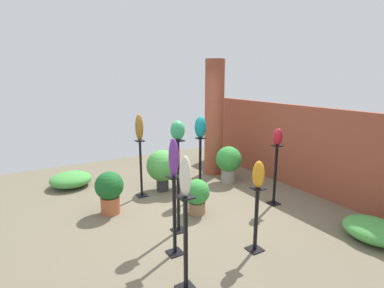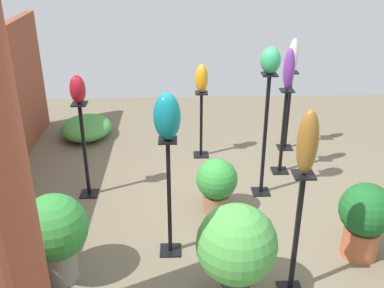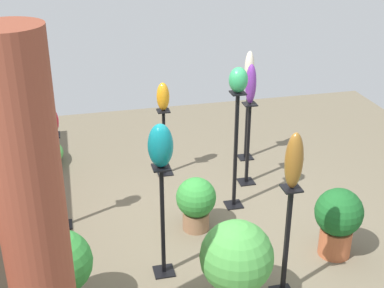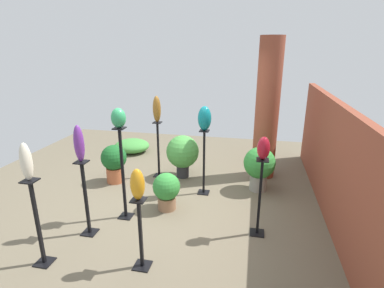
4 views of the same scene
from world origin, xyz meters
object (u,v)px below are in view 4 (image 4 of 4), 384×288
object	(u,v)px
pedestal_ruby	(259,201)
art_vase_ruby	(264,148)
pedestal_violet	(86,202)
art_vase_ivory	(26,162)
potted_plant_mid_right	(166,189)
potted_plant_front_left	(183,153)
pedestal_amber	(141,237)
art_vase_teal	(205,118)
art_vase_bronze	(157,109)
art_vase_jade	(118,118)
potted_plant_walkway_edge	(114,161)
art_vase_amber	(137,184)
pedestal_ivory	(38,227)
pedestal_teal	(204,165)
art_vase_violet	(79,144)
pedestal_bronze	(158,152)
potted_plant_near_pillar	(259,165)
pedestal_jade	(123,178)
brick_pillar	(267,110)

from	to	relation	value
pedestal_ruby	art_vase_ruby	bearing A→B (deg)	0.00
pedestal_violet	pedestal_ruby	xyz separation A→B (m)	(-0.48, 2.33, 0.02)
art_vase_ivory	art_vase_ruby	distance (m)	2.80
art_vase_ruby	potted_plant_mid_right	bearing A→B (deg)	-105.18
art_vase_ruby	potted_plant_front_left	xyz separation A→B (m)	(-1.68, -1.49, -0.76)
pedestal_violet	pedestal_amber	world-z (taller)	pedestal_violet
art_vase_teal	art_vase_bronze	xyz separation A→B (m)	(-0.56, -1.02, 0.00)
pedestal_violet	art_vase_jade	xyz separation A→B (m)	(-0.51, 0.33, 1.08)
art_vase_ivory	potted_plant_walkway_edge	xyz separation A→B (m)	(-2.34, -0.18, -0.90)
art_vase_amber	art_vase_ruby	xyz separation A→B (m)	(-0.97, 1.35, 0.19)
pedestal_ivory	art_vase_ruby	size ratio (longest dim) A/B	3.62
pedestal_ivory	art_vase_jade	world-z (taller)	art_vase_jade
pedestal_teal	art_vase_teal	bearing A→B (deg)	180.00
art_vase_ivory	potted_plant_front_left	distance (m)	3.13
pedestal_amber	art_vase_ruby	size ratio (longest dim) A/B	2.95
pedestal_ruby	art_vase_violet	size ratio (longest dim) A/B	2.28
pedestal_bronze	potted_plant_near_pillar	xyz separation A→B (m)	(0.23, 1.98, -0.03)
pedestal_jade	pedestal_ruby	bearing A→B (deg)	89.28
art_vase_jade	potted_plant_front_left	world-z (taller)	art_vase_jade
potted_plant_walkway_edge	art_vase_jade	bearing A→B (deg)	32.19
art_vase_bronze	potted_plant_mid_right	xyz separation A→B (m)	(1.23, 0.53, -1.04)
pedestal_ruby	potted_plant_walkway_edge	distance (m)	2.97
art_vase_teal	brick_pillar	bearing A→B (deg)	134.71
brick_pillar	art_vase_violet	xyz separation A→B (m)	(2.58, -2.42, -0.03)
pedestal_bronze	art_vase_ruby	size ratio (longest dim) A/B	3.69
art_vase_jade	potted_plant_walkway_edge	bearing A→B (deg)	-147.81
pedestal_ruby	art_vase_ivory	size ratio (longest dim) A/B	2.57
potted_plant_walkway_edge	pedestal_bronze	bearing A→B (deg)	120.65
potted_plant_front_left	potted_plant_walkway_edge	distance (m)	1.34
art_vase_amber	art_vase_jade	size ratio (longest dim) A/B	1.30
art_vase_amber	art_vase_ruby	size ratio (longest dim) A/B	1.20
pedestal_bronze	pedestal_ruby	bearing A→B (deg)	50.62
art_vase_jade	potted_plant_mid_right	size ratio (longest dim) A/B	0.46
pedestal_teal	art_vase_ruby	xyz separation A→B (m)	(1.06, 0.95, 0.74)
potted_plant_front_left	potted_plant_walkway_edge	xyz separation A→B (m)	(0.50, -1.23, -0.09)
art_vase_bronze	potted_plant_near_pillar	bearing A→B (deg)	83.46
pedestal_bronze	pedestal_ivory	xyz separation A→B (m)	(2.78, -0.57, -0.01)
pedestal_jade	potted_plant_near_pillar	xyz separation A→B (m)	(-1.37, 2.00, -0.18)
pedestal_teal	pedestal_ivory	bearing A→B (deg)	-35.57
pedestal_ivory	art_vase_amber	distance (m)	1.34
potted_plant_near_pillar	pedestal_teal	bearing A→B (deg)	-71.05
pedestal_violet	pedestal_jade	distance (m)	0.63
pedestal_bronze	pedestal_amber	size ratio (longest dim) A/B	1.25
pedestal_violet	art_vase_amber	world-z (taller)	art_vase_amber
pedestal_violet	potted_plant_front_left	bearing A→B (deg)	158.77
art_vase_amber	potted_plant_near_pillar	size ratio (longest dim) A/B	0.45
pedestal_ruby	potted_plant_walkway_edge	bearing A→B (deg)	-113.34
pedestal_ruby	art_vase_teal	xyz separation A→B (m)	(-1.06, -0.95, 0.87)
brick_pillar	potted_plant_near_pillar	size ratio (longest dim) A/B	3.33
art_vase_bronze	art_vase_jade	world-z (taller)	art_vase_jade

